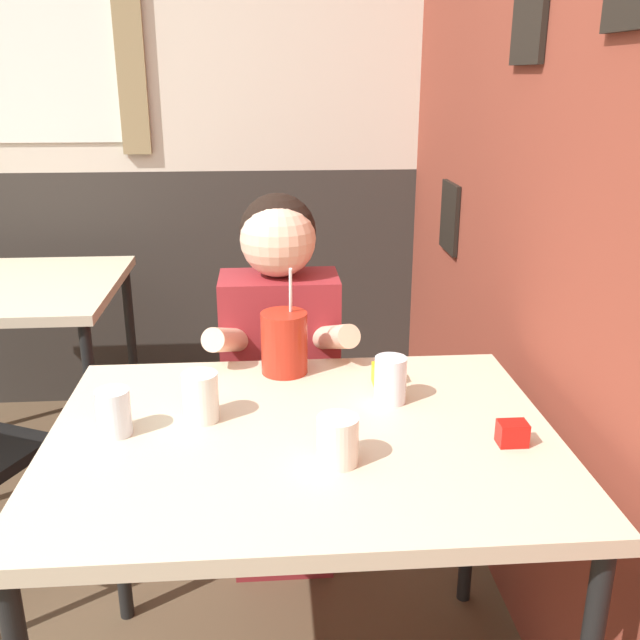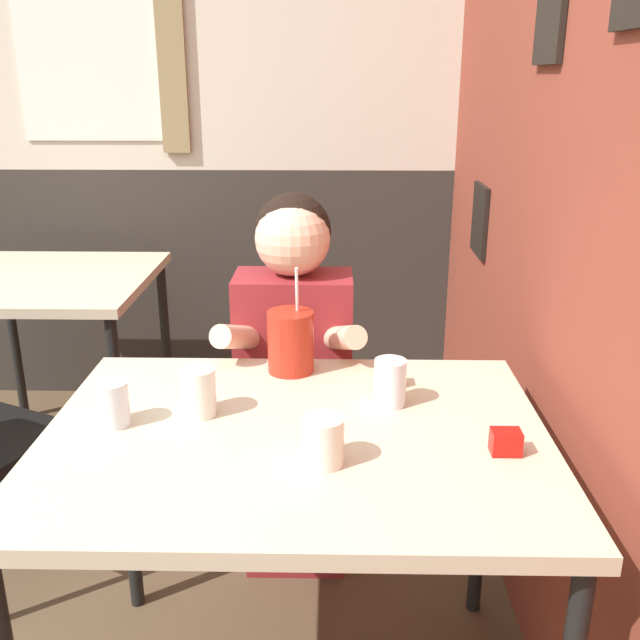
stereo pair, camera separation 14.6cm
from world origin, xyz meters
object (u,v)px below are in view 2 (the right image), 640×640
background_table (51,298)px  cocktail_pitcher (291,342)px  main_table (296,459)px  person_seated (294,379)px

background_table → cocktail_pitcher: bearing=-42.6°
main_table → background_table: size_ratio=1.35×
main_table → background_table: same height
main_table → person_seated: 0.60m
person_seated → main_table: bearing=-86.6°
person_seated → cocktail_pitcher: (0.01, -0.26, 0.22)m
background_table → person_seated: 1.17m
main_table → background_table: bearing=129.3°
main_table → cocktail_pitcher: bearing=94.9°
background_table → person_seated: person_seated is taller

